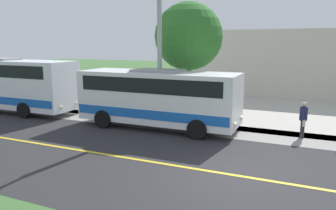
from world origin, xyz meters
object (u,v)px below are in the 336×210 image
(pedestrian_waiting, at_px, (303,119))
(street_light_pole, at_px, (158,45))
(commercial_building, at_px, (327,62))
(shuttle_bus_front, at_px, (158,96))
(tree_curbside, at_px, (189,37))

(pedestrian_waiting, xyz_separation_m, street_light_pole, (0.63, -6.85, 3.21))
(pedestrian_waiting, distance_m, street_light_pole, 7.59)
(pedestrian_waiting, bearing_deg, commercial_building, 175.06)
(shuttle_bus_front, height_order, commercial_building, commercial_building)
(tree_curbside, height_order, commercial_building, tree_curbside)
(street_light_pole, height_order, commercial_building, street_light_pole)
(shuttle_bus_front, xyz_separation_m, pedestrian_waiting, (-0.96, 6.72, -0.74))
(shuttle_bus_front, xyz_separation_m, tree_curbside, (-2.87, 0.52, 2.92))
(pedestrian_waiting, distance_m, commercial_building, 16.06)
(street_light_pole, bearing_deg, shuttle_bus_front, 20.83)
(commercial_building, bearing_deg, tree_curbside, -28.42)
(pedestrian_waiting, bearing_deg, tree_curbside, -107.09)
(tree_curbside, xyz_separation_m, commercial_building, (-14.00, 7.58, -1.91))
(shuttle_bus_front, distance_m, pedestrian_waiting, 6.83)
(pedestrian_waiting, relative_size, tree_curbside, 0.25)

